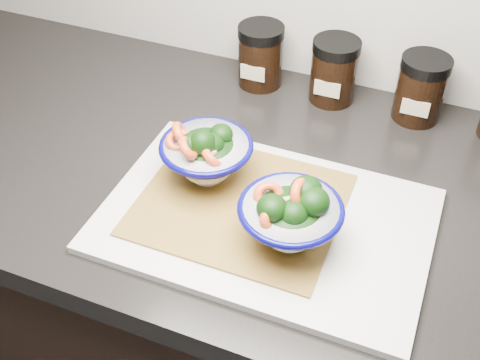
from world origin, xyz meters
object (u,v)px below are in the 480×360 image
at_px(spice_jar_a, 261,56).
at_px(spice_jar_b, 334,71).
at_px(bowl_left, 206,154).
at_px(bowl_right, 291,217).
at_px(cutting_board, 265,220).
at_px(spice_jar_c, 421,88).

distance_m(spice_jar_a, spice_jar_b, 0.13).
height_order(bowl_left, bowl_right, bowl_right).
bearing_deg(bowl_right, bowl_left, 154.03).
bearing_deg(spice_jar_b, spice_jar_a, 180.00).
bearing_deg(spice_jar_b, cutting_board, -90.26).
relative_size(cutting_board, spice_jar_a, 3.98).
bearing_deg(cutting_board, spice_jar_b, 89.74).
xyz_separation_m(spice_jar_b, spice_jar_c, (0.15, 0.00, 0.00)).
distance_m(cutting_board, spice_jar_b, 0.34).
bearing_deg(spice_jar_a, spice_jar_b, 0.00).
xyz_separation_m(bowl_right, spice_jar_b, (-0.04, 0.37, -0.00)).
bearing_deg(spice_jar_c, spice_jar_a, 180.00).
height_order(spice_jar_a, spice_jar_b, same).
xyz_separation_m(cutting_board, spice_jar_a, (-0.13, 0.33, 0.05)).
relative_size(bowl_right, spice_jar_c, 1.22).
bearing_deg(spice_jar_b, spice_jar_c, 0.00).
height_order(cutting_board, bowl_left, bowl_left).
bearing_deg(spice_jar_a, bowl_right, -64.04).
bearing_deg(bowl_right, spice_jar_c, 73.99).
height_order(cutting_board, spice_jar_a, spice_jar_a).
height_order(bowl_left, spice_jar_b, bowl_left).
bearing_deg(spice_jar_b, bowl_right, -83.29).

